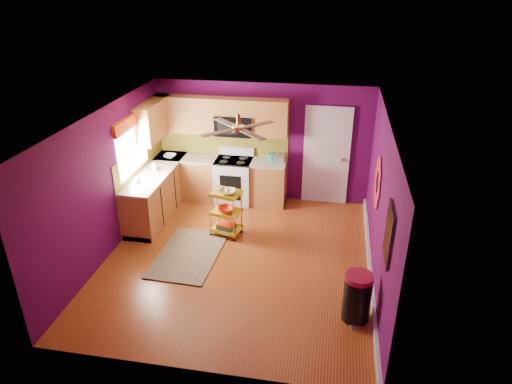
# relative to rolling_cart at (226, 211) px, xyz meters

# --- Properties ---
(ground) EXTENTS (5.00, 5.00, 0.00)m
(ground) POSITION_rel_rolling_cart_xyz_m (0.38, -0.75, -0.50)
(ground) COLOR brown
(ground) RESTS_ON ground
(room_envelope) EXTENTS (4.54, 5.04, 2.52)m
(room_envelope) POSITION_rel_rolling_cart_xyz_m (0.41, -0.75, 1.13)
(room_envelope) COLOR #510949
(room_envelope) RESTS_ON ground
(lower_cabinets) EXTENTS (2.81, 2.31, 0.94)m
(lower_cabinets) POSITION_rel_rolling_cart_xyz_m (-0.97, 1.07, -0.06)
(lower_cabinets) COLOR #975D29
(lower_cabinets) RESTS_ON ground
(electric_range) EXTENTS (0.76, 0.66, 1.13)m
(electric_range) POSITION_rel_rolling_cart_xyz_m (-0.17, 1.42, -0.01)
(electric_range) COLOR white
(electric_range) RESTS_ON ground
(upper_cabinetry) EXTENTS (2.80, 2.30, 1.26)m
(upper_cabinetry) POSITION_rel_rolling_cart_xyz_m (-0.86, 1.42, 1.30)
(upper_cabinetry) COLOR #975D29
(upper_cabinetry) RESTS_ON ground
(left_window) EXTENTS (0.08, 1.35, 1.08)m
(left_window) POSITION_rel_rolling_cart_xyz_m (-1.84, 0.30, 1.24)
(left_window) COLOR white
(left_window) RESTS_ON ground
(panel_door) EXTENTS (0.95, 0.11, 2.15)m
(panel_door) POSITION_rel_rolling_cart_xyz_m (1.73, 1.72, 0.53)
(panel_door) COLOR white
(panel_door) RESTS_ON ground
(right_wall_art) EXTENTS (0.04, 2.74, 1.04)m
(right_wall_art) POSITION_rel_rolling_cart_xyz_m (2.61, -1.09, 0.95)
(right_wall_art) COLOR black
(right_wall_art) RESTS_ON ground
(ceiling_fan) EXTENTS (1.01, 1.01, 0.26)m
(ceiling_fan) POSITION_rel_rolling_cart_xyz_m (0.38, -0.55, 1.79)
(ceiling_fan) COLOR #BF8C3F
(ceiling_fan) RESTS_ON ground
(shag_rug) EXTENTS (1.07, 1.69, 0.02)m
(shag_rug) POSITION_rel_rolling_cart_xyz_m (-0.50, -0.79, -0.49)
(shag_rug) COLOR black
(shag_rug) RESTS_ON ground
(rolling_cart) EXTENTS (0.61, 0.50, 0.97)m
(rolling_cart) POSITION_rel_rolling_cart_xyz_m (0.00, 0.00, 0.00)
(rolling_cart) COLOR yellow
(rolling_cart) RESTS_ON ground
(trash_can) EXTENTS (0.52, 0.52, 0.75)m
(trash_can) POSITION_rel_rolling_cart_xyz_m (2.34, -1.93, -0.13)
(trash_can) COLOR black
(trash_can) RESTS_ON ground
(teal_kettle) EXTENTS (0.18, 0.18, 0.21)m
(teal_kettle) POSITION_rel_rolling_cart_xyz_m (0.63, 1.51, 0.53)
(teal_kettle) COLOR #118683
(teal_kettle) RESTS_ON lower_cabinets
(toaster) EXTENTS (0.22, 0.15, 0.18)m
(toaster) POSITION_rel_rolling_cart_xyz_m (0.78, 1.49, 0.53)
(toaster) COLOR beige
(toaster) RESTS_ON lower_cabinets
(soap_bottle_a) EXTENTS (0.08, 0.08, 0.18)m
(soap_bottle_a) POSITION_rel_rolling_cart_xyz_m (-1.56, 0.60, 0.53)
(soap_bottle_a) COLOR #EA3F72
(soap_bottle_a) RESTS_ON lower_cabinets
(soap_bottle_b) EXTENTS (0.12, 0.12, 0.15)m
(soap_bottle_b) POSITION_rel_rolling_cart_xyz_m (-1.61, 0.66, 0.52)
(soap_bottle_b) COLOR white
(soap_bottle_b) RESTS_ON lower_cabinets
(counter_dish) EXTENTS (0.25, 0.25, 0.06)m
(counter_dish) POSITION_rel_rolling_cart_xyz_m (-1.53, 1.34, 0.47)
(counter_dish) COLOR white
(counter_dish) RESTS_ON lower_cabinets
(counter_cup) EXTENTS (0.13, 0.13, 0.10)m
(counter_cup) POSITION_rel_rolling_cart_xyz_m (-1.68, -0.02, 0.49)
(counter_cup) COLOR white
(counter_cup) RESTS_ON lower_cabinets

